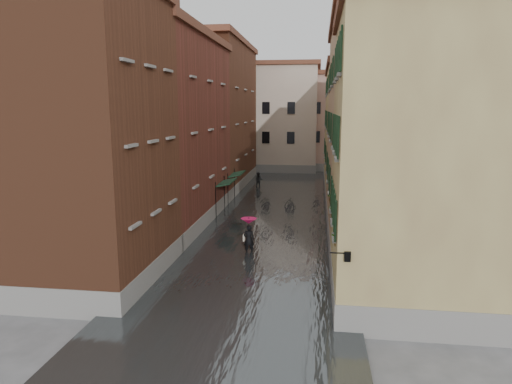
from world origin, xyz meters
The scene contains 16 objects.
ground centered at (0.00, 0.00, 0.00)m, with size 120.00×120.00×0.00m, color #58585A.
floodwater centered at (0.00, 13.00, 0.10)m, with size 10.00×60.00×0.20m, color #404547.
building_left_near centered at (-7.00, -2.00, 6.50)m, with size 6.00×8.00×13.00m, color brown.
building_left_mid centered at (-7.00, 9.00, 6.25)m, with size 6.00×14.00×12.50m, color maroon.
building_left_far centered at (-7.00, 24.00, 7.00)m, with size 6.00×16.00×14.00m, color brown.
building_right_near centered at (7.00, -2.00, 5.75)m, with size 6.00×8.00×11.50m, color #93784B.
building_right_mid centered at (7.00, 9.00, 6.50)m, with size 6.00×14.00×13.00m, color tan.
building_right_far centered at (7.00, 24.00, 5.75)m, with size 6.00×16.00×11.50m, color #93784B.
building_end_cream centered at (-3.00, 38.00, 6.50)m, with size 12.00×9.00×13.00m, color beige.
building_end_pink centered at (6.00, 40.00, 6.00)m, with size 10.00×9.00×12.00m, color tan.
awning_near centered at (-3.49, 11.69, 2.47)m, with size 1.09×3.10×2.80m.
awning_far centered at (-3.49, 16.11, 2.47)m, with size 1.09×3.03×2.80m.
wall_lantern centered at (4.33, -6.00, 3.01)m, with size 0.71×0.22×0.35m.
window_planters centered at (4.12, -0.42, 3.51)m, with size 0.59×8.59×0.84m.
pedestrian_main centered at (-0.42, 2.70, 1.22)m, with size 0.90×0.90×2.06m.
pedestrian_far centered at (-2.62, 23.91, 0.80)m, with size 0.78×0.61×1.60m, color black.
Camera 1 is at (3.25, -21.30, 8.03)m, focal length 32.00 mm.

